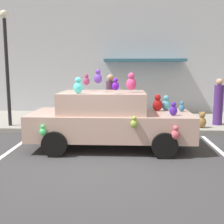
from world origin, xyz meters
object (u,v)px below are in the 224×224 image
(teddy_bear_on_sidewalk, at_px, (202,120))
(street_lamp_post, at_px, (6,57))
(pedestrian_near_shopfront, at_px, (218,103))
(pedestrian_walking_past, at_px, (111,100))
(plush_covered_car, at_px, (109,119))

(teddy_bear_on_sidewalk, bearing_deg, street_lamp_post, 179.45)
(pedestrian_near_shopfront, xyz_separation_m, pedestrian_walking_past, (-3.93, 0.31, 0.08))
(plush_covered_car, relative_size, pedestrian_near_shopfront, 2.60)
(teddy_bear_on_sidewalk, relative_size, street_lamp_post, 0.14)
(pedestrian_near_shopfront, bearing_deg, pedestrian_walking_past, 175.55)
(teddy_bear_on_sidewalk, height_order, pedestrian_near_shopfront, pedestrian_near_shopfront)
(plush_covered_car, bearing_deg, pedestrian_walking_past, 92.43)
(pedestrian_near_shopfront, relative_size, pedestrian_walking_past, 0.92)
(teddy_bear_on_sidewalk, distance_m, pedestrian_walking_past, 3.38)
(street_lamp_post, bearing_deg, plush_covered_car, -29.52)
(pedestrian_walking_past, bearing_deg, street_lamp_post, -166.98)
(pedestrian_walking_past, bearing_deg, plush_covered_car, -87.57)
(plush_covered_car, bearing_deg, pedestrian_near_shopfront, 34.51)
(plush_covered_car, bearing_deg, street_lamp_post, 150.48)
(street_lamp_post, xyz_separation_m, pedestrian_walking_past, (3.58, 0.83, -1.57))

